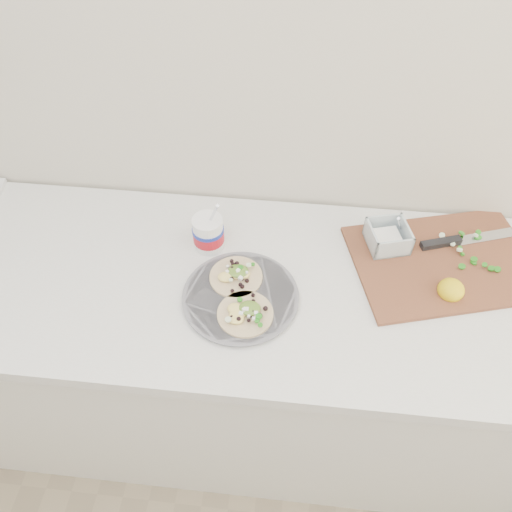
# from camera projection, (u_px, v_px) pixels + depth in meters

# --- Properties ---
(counter) EXTENTS (2.44, 0.66, 0.90)m
(counter) POSITION_uv_depth(u_px,v_px,m) (209.00, 356.00, 1.70)
(counter) COLOR silver
(counter) RESTS_ON ground
(taco_plate) EXTENTS (0.31, 0.31, 0.04)m
(taco_plate) POSITION_uv_depth(u_px,v_px,m) (240.00, 295.00, 1.30)
(taco_plate) COLOR slate
(taco_plate) RESTS_ON counter
(tub) EXTENTS (0.09, 0.09, 0.20)m
(tub) POSITION_uv_depth(u_px,v_px,m) (209.00, 231.00, 1.38)
(tub) COLOR white
(tub) RESTS_ON counter
(cutboard) EXTENTS (0.57, 0.46, 0.08)m
(cutboard) POSITION_uv_depth(u_px,v_px,m) (440.00, 256.00, 1.38)
(cutboard) COLOR brown
(cutboard) RESTS_ON counter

